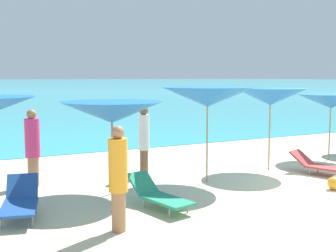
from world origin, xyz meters
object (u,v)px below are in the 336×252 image
(umbrella_5, at_px, (331,101))
(beach_ball, at_px, (334,183))
(lounge_chair_3, at_px, (321,165))
(beachgoer_0, at_px, (118,176))
(lounge_chair_2, at_px, (159,194))
(beachgoer_3, at_px, (144,139))
(umbrella_3, at_px, (208,97))
(beachgoer_1, at_px, (33,146))
(umbrella_2, at_px, (112,112))
(lounge_chair_5, at_px, (20,201))
(umbrella_4, at_px, (270,97))

(umbrella_5, height_order, beach_ball, umbrella_5)
(beach_ball, bearing_deg, lounge_chair_3, 54.33)
(beach_ball, bearing_deg, beachgoer_0, -177.40)
(beachgoer_0, relative_size, beach_ball, 5.86)
(lounge_chair_2, distance_m, lounge_chair_3, 5.17)
(beachgoer_0, distance_m, beachgoer_3, 4.07)
(lounge_chair_3, relative_size, beach_ball, 5.61)
(lounge_chair_3, bearing_deg, beach_ball, -144.12)
(umbrella_3, bearing_deg, beach_ball, -42.19)
(umbrella_5, bearing_deg, beachgoer_1, 174.33)
(umbrella_2, relative_size, beach_ball, 7.97)
(lounge_chair_5, bearing_deg, beachgoer_0, -33.63)
(beachgoer_1, distance_m, beachgoer_3, 2.78)
(lounge_chair_2, distance_m, beachgoer_1, 3.57)
(umbrella_4, bearing_deg, beachgoer_3, 165.66)
(lounge_chair_3, distance_m, beachgoer_0, 6.53)
(beachgoer_0, distance_m, beach_ball, 5.48)
(beachgoer_1, xyz_separation_m, beach_ball, (6.12, -3.57, -0.82))
(lounge_chair_2, height_order, beach_ball, lounge_chair_2)
(lounge_chair_2, bearing_deg, beachgoer_0, -156.19)
(umbrella_2, xyz_separation_m, lounge_chair_2, (0.43, -1.44, -1.56))
(beachgoer_3, bearing_deg, lounge_chair_2, 11.42)
(lounge_chair_2, bearing_deg, umbrella_5, 4.03)
(lounge_chair_3, bearing_deg, beachgoer_1, 143.27)
(umbrella_4, distance_m, lounge_chair_3, 2.26)
(beachgoer_1, bearing_deg, beachgoer_0, -94.95)
(lounge_chair_5, bearing_deg, lounge_chair_2, -0.01)
(umbrella_2, height_order, beachgoer_3, umbrella_2)
(lounge_chair_5, relative_size, beachgoer_0, 0.89)
(umbrella_4, bearing_deg, beach_ball, -92.18)
(beachgoer_3, bearing_deg, umbrella_2, -17.73)
(umbrella_3, relative_size, umbrella_4, 1.08)
(umbrella_2, xyz_separation_m, umbrella_4, (4.76, 0.32, 0.23))
(umbrella_2, distance_m, umbrella_3, 2.47)
(lounge_chair_3, distance_m, beachgoer_3, 4.76)
(beachgoer_0, bearing_deg, umbrella_5, -113.35)
(lounge_chair_3, distance_m, lounge_chair_5, 7.68)
(umbrella_3, bearing_deg, lounge_chair_2, -145.56)
(umbrella_2, xyz_separation_m, lounge_chair_5, (-2.12, -0.79, -1.51))
(umbrella_4, xyz_separation_m, umbrella_5, (2.69, 0.30, -0.21))
(umbrella_3, bearing_deg, beachgoer_3, 132.18)
(beachgoer_3, bearing_deg, lounge_chair_3, 94.43)
(lounge_chair_5, distance_m, beachgoer_3, 4.02)
(umbrella_3, relative_size, beach_ball, 8.07)
(umbrella_4, distance_m, lounge_chair_5, 7.18)
(lounge_chair_2, distance_m, beachgoer_3, 2.88)
(lounge_chair_2, height_order, beachgoer_3, beachgoer_3)
(lounge_chair_5, bearing_deg, umbrella_5, 22.80)
(umbrella_5, xyz_separation_m, beachgoer_0, (-8.19, -2.93, -0.89))
(beachgoer_3, bearing_deg, beachgoer_0, -0.63)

